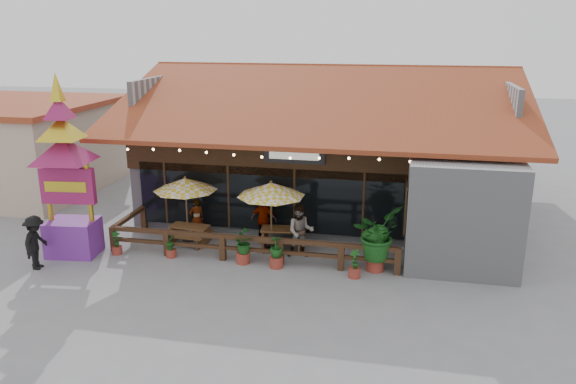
% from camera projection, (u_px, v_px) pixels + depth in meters
% --- Properties ---
extents(ground, '(100.00, 100.00, 0.00)m').
position_uv_depth(ground, '(298.00, 260.00, 19.00)').
color(ground, gray).
rests_on(ground, ground).
extents(restaurant_building, '(15.50, 14.73, 6.09)m').
position_uv_depth(restaurant_building, '(332.00, 155.00, 24.54)').
color(restaurant_building, '#A5A4A9').
rests_on(restaurant_building, ground).
extents(patio_railing, '(10.00, 2.60, 0.92)m').
position_uv_depth(patio_railing, '(232.00, 241.00, 19.01)').
color(patio_railing, '#412717').
rests_on(patio_railing, ground).
extents(neighbor_building, '(8.40, 8.40, 4.22)m').
position_uv_depth(neighbor_building, '(15.00, 145.00, 26.94)').
color(neighbor_building, beige).
rests_on(neighbor_building, ground).
extents(umbrella_left, '(2.97, 2.97, 2.46)m').
position_uv_depth(umbrella_left, '(185.00, 185.00, 20.15)').
color(umbrella_left, brown).
rests_on(umbrella_left, ground).
extents(umbrella_right, '(3.16, 3.16, 2.54)m').
position_uv_depth(umbrella_right, '(271.00, 190.00, 19.25)').
color(umbrella_right, brown).
rests_on(umbrella_right, ground).
extents(picnic_table_left, '(1.51, 1.34, 0.67)m').
position_uv_depth(picnic_table_left, '(190.00, 231.00, 20.37)').
color(picnic_table_left, brown).
rests_on(picnic_table_left, ground).
extents(picnic_table_right, '(1.67, 1.49, 0.74)m').
position_uv_depth(picnic_table_right, '(283.00, 235.00, 19.92)').
color(picnic_table_right, brown).
rests_on(picnic_table_right, ground).
extents(thai_sign_tower, '(2.73, 2.73, 6.68)m').
position_uv_depth(thai_sign_tower, '(64.00, 155.00, 18.53)').
color(thai_sign_tower, purple).
rests_on(thai_sign_tower, ground).
extents(tropical_plant, '(1.78, 1.90, 2.13)m').
position_uv_depth(tropical_plant, '(376.00, 235.00, 17.86)').
color(tropical_plant, maroon).
rests_on(tropical_plant, ground).
extents(diner_a, '(0.67, 0.63, 1.54)m').
position_uv_depth(diner_a, '(197.00, 218.00, 20.79)').
color(diner_a, '#3D2513').
rests_on(diner_a, ground).
extents(diner_b, '(1.01, 0.84, 1.87)m').
position_uv_depth(diner_b, '(301.00, 231.00, 19.01)').
color(diner_b, '#3D2513').
rests_on(diner_b, ground).
extents(diner_c, '(1.06, 0.57, 1.71)m').
position_uv_depth(diner_c, '(264.00, 220.00, 20.40)').
color(diner_c, '#3D2513').
rests_on(diner_c, ground).
extents(pedestrian, '(0.82, 1.24, 1.80)m').
position_uv_depth(pedestrian, '(36.00, 243.00, 18.10)').
color(pedestrian, black).
rests_on(pedestrian, ground).
extents(planter_a, '(0.35, 0.35, 0.85)m').
position_uv_depth(planter_a, '(117.00, 244.00, 19.40)').
color(planter_a, maroon).
rests_on(planter_a, ground).
extents(planter_b, '(0.38, 0.40, 0.85)m').
position_uv_depth(planter_b, '(171.00, 247.00, 19.14)').
color(planter_b, maroon).
rests_on(planter_b, ground).
extents(planter_c, '(0.90, 0.90, 1.13)m').
position_uv_depth(planter_c, '(243.00, 245.00, 18.58)').
color(planter_c, maroon).
rests_on(planter_c, ground).
extents(planter_d, '(0.57, 0.57, 1.10)m').
position_uv_depth(planter_d, '(276.00, 252.00, 18.28)').
color(planter_d, maroon).
rests_on(planter_d, ground).
extents(planter_e, '(0.40, 0.39, 0.94)m').
position_uv_depth(planter_e, '(355.00, 266.00, 17.57)').
color(planter_e, maroon).
rests_on(planter_e, ground).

